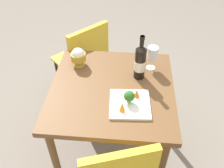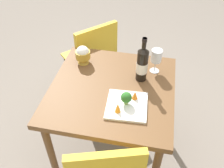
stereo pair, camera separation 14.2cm
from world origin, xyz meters
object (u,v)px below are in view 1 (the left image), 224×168
(wine_glass, at_px, (153,53))
(broccoli_floret, at_px, (129,96))
(chair_by_wall, at_px, (85,57))
(serving_plate, at_px, (130,104))
(wine_bottle, at_px, (140,62))
(carrot_garnish_left, at_px, (137,93))
(carrot_garnish_right, at_px, (122,107))
(rice_bowl, at_px, (78,57))

(wine_glass, height_order, broccoli_floret, wine_glass)
(chair_by_wall, height_order, serving_plate, chair_by_wall)
(wine_bottle, bearing_deg, carrot_garnish_left, -3.81)
(wine_bottle, bearing_deg, serving_plate, -10.97)
(chair_by_wall, height_order, carrot_garnish_right, chair_by_wall)
(broccoli_floret, xyz_separation_m, carrot_garnish_left, (-0.05, 0.05, -0.02))
(serving_plate, relative_size, carrot_garnish_right, 4.01)
(wine_glass, relative_size, carrot_garnish_right, 2.71)
(broccoli_floret, height_order, carrot_garnish_left, broccoli_floret)
(broccoli_floret, bearing_deg, carrot_garnish_left, 139.61)
(carrot_garnish_right, bearing_deg, broccoli_floret, 152.96)
(wine_bottle, distance_m, broccoli_floret, 0.28)
(chair_by_wall, bearing_deg, rice_bowl, -130.66)
(wine_glass, xyz_separation_m, rice_bowl, (0.01, -0.53, -0.05))
(rice_bowl, bearing_deg, carrot_garnish_right, 37.87)
(wine_bottle, relative_size, rice_bowl, 2.31)
(rice_bowl, distance_m, carrot_garnish_left, 0.53)
(rice_bowl, distance_m, serving_plate, 0.55)
(broccoli_floret, bearing_deg, chair_by_wall, -150.63)
(chair_by_wall, relative_size, wine_bottle, 2.60)
(wine_glass, height_order, rice_bowl, wine_glass)
(rice_bowl, distance_m, broccoli_floret, 0.53)
(wine_glass, bearing_deg, wine_bottle, -39.55)
(chair_by_wall, bearing_deg, wine_glass, -78.72)
(rice_bowl, bearing_deg, chair_by_wall, -174.87)
(rice_bowl, distance_m, carrot_garnish_right, 0.56)
(chair_by_wall, relative_size, wine_glass, 4.75)
(carrot_garnish_right, bearing_deg, rice_bowl, -142.13)
(chair_by_wall, distance_m, wine_bottle, 0.75)
(wine_bottle, bearing_deg, chair_by_wall, -134.58)
(serving_plate, distance_m, carrot_garnish_right, 0.09)
(chair_by_wall, relative_size, carrot_garnish_left, 14.99)
(wine_glass, bearing_deg, serving_plate, -20.12)
(chair_by_wall, relative_size, broccoli_floret, 9.91)
(wine_bottle, relative_size, wine_glass, 1.83)
(carrot_garnish_left, xyz_separation_m, carrot_garnish_right, (0.13, -0.09, 0.00))
(rice_bowl, xyz_separation_m, carrot_garnish_left, (0.31, 0.43, -0.03))
(carrot_garnish_left, bearing_deg, broccoli_floret, -40.39)
(chair_by_wall, bearing_deg, wine_bottle, -90.38)
(serving_plate, bearing_deg, rice_bowl, -134.16)
(carrot_garnish_left, height_order, carrot_garnish_right, carrot_garnish_right)
(rice_bowl, height_order, broccoli_floret, rice_bowl)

